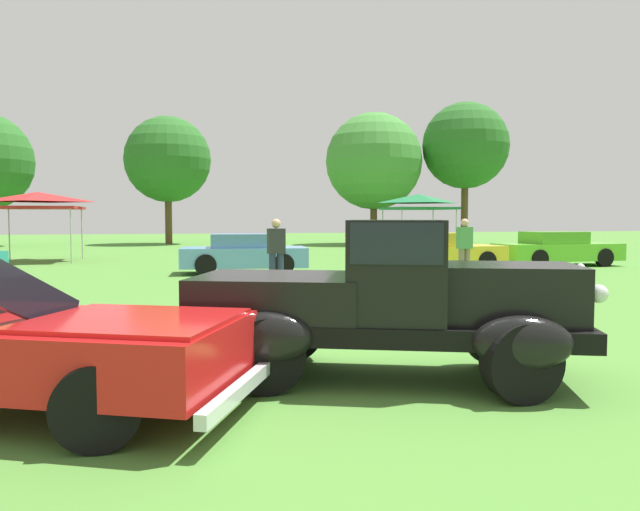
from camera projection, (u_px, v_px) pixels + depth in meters
name	position (u px, v px, depth m)	size (l,w,h in m)	color
ground_plane	(353.00, 370.00, 7.03)	(120.00, 120.00, 0.00)	#4C8433
feature_pickup_truck	(389.00, 299.00, 6.59)	(4.31, 2.84, 1.70)	black
neighbor_convertible	(24.00, 346.00, 5.52)	(4.53, 3.25, 1.40)	red
show_car_skyblue	(243.00, 254.00, 19.10)	(3.95, 1.97, 1.22)	#669EDB
show_car_yellow	(440.00, 252.00, 20.16)	(4.18, 2.06, 1.22)	yellow
show_car_lime	(557.00, 249.00, 21.96)	(4.49, 1.91, 1.22)	#60C62D
spectator_near_truck	(276.00, 251.00, 14.83)	(0.43, 0.29, 1.69)	#283351
spectator_between_cars	(464.00, 247.00, 17.16)	(0.44, 0.31, 1.69)	#7F7056
canopy_tent_left_field	(38.00, 199.00, 23.98)	(3.10, 3.10, 2.71)	#B7B7BC
canopy_tent_center_field	(418.00, 201.00, 26.22)	(2.64, 2.64, 2.71)	#B7B7BC
treeline_mid_left	(168.00, 160.00, 39.65)	(5.48, 5.48, 8.17)	brown
treeline_center	(374.00, 161.00, 39.25)	(6.12, 6.12, 8.34)	brown
treeline_mid_right	(465.00, 146.00, 39.22)	(5.45, 5.45, 8.99)	brown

